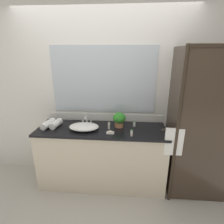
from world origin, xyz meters
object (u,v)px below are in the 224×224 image
(faucet, at_px, (87,121))
(amenity_bottle_shampoo, at_px, (134,124))
(sink_basin, at_px, (84,127))
(rolled_towel_near_edge, at_px, (48,124))
(potted_plant, at_px, (119,119))
(soap_dish, at_px, (110,132))
(amenity_bottle_body_wash, at_px, (109,126))
(rolled_towel_middle, at_px, (56,124))
(amenity_bottle_conditioner, at_px, (132,133))

(faucet, distance_m, amenity_bottle_shampoo, 0.69)
(sink_basin, distance_m, rolled_towel_near_edge, 0.53)
(potted_plant, distance_m, soap_dish, 0.27)
(sink_basin, height_order, potted_plant, potted_plant)
(amenity_bottle_body_wash, height_order, rolled_towel_middle, amenity_bottle_body_wash)
(amenity_bottle_conditioner, xyz_separation_m, rolled_towel_middle, (-1.07, 0.21, 0.00))
(soap_dish, xyz_separation_m, amenity_bottle_body_wash, (-0.03, 0.13, 0.03))
(amenity_bottle_shampoo, xyz_separation_m, rolled_towel_near_edge, (-1.22, -0.12, 0.01))
(amenity_bottle_conditioner, distance_m, amenity_bottle_shampoo, 0.32)
(amenity_bottle_body_wash, distance_m, amenity_bottle_shampoo, 0.37)
(amenity_bottle_body_wash, relative_size, rolled_towel_near_edge, 0.39)
(amenity_bottle_shampoo, bearing_deg, rolled_towel_middle, -174.41)
(potted_plant, relative_size, amenity_bottle_shampoo, 2.62)
(amenity_bottle_shampoo, height_order, rolled_towel_near_edge, rolled_towel_near_edge)
(potted_plant, height_order, rolled_towel_middle, potted_plant)
(faucet, distance_m, rolled_towel_middle, 0.43)
(sink_basin, bearing_deg, amenity_bottle_conditioner, -13.34)
(sink_basin, xyz_separation_m, amenity_bottle_body_wash, (0.34, 0.04, 0.01))
(sink_basin, distance_m, soap_dish, 0.38)
(sink_basin, relative_size, soap_dish, 4.11)
(sink_basin, height_order, amenity_bottle_body_wash, amenity_bottle_body_wash)
(soap_dish, distance_m, rolled_towel_middle, 0.80)
(potted_plant, bearing_deg, soap_dish, -115.83)
(soap_dish, height_order, amenity_bottle_body_wash, amenity_bottle_body_wash)
(amenity_bottle_body_wash, bearing_deg, potted_plant, 32.19)
(amenity_bottle_conditioner, xyz_separation_m, amenity_bottle_shampoo, (0.04, 0.31, -0.00))
(soap_dish, relative_size, rolled_towel_near_edge, 0.39)
(amenity_bottle_body_wash, bearing_deg, sink_basin, -173.12)
(faucet, relative_size, rolled_towel_near_edge, 0.66)
(potted_plant, xyz_separation_m, rolled_towel_middle, (-0.90, -0.08, -0.07))
(faucet, relative_size, soap_dish, 1.70)
(sink_basin, height_order, faucet, faucet)
(soap_dish, bearing_deg, rolled_towel_middle, 169.58)
(sink_basin, height_order, soap_dish, sink_basin)
(soap_dish, xyz_separation_m, rolled_towel_near_edge, (-0.90, 0.13, 0.03))
(rolled_towel_near_edge, bearing_deg, amenity_bottle_conditioner, -9.21)
(faucet, bearing_deg, rolled_towel_near_edge, -165.60)
(soap_dish, relative_size, amenity_bottle_conditioner, 1.11)
(potted_plant, relative_size, rolled_towel_near_edge, 0.83)
(amenity_bottle_body_wash, xyz_separation_m, amenity_bottle_shampoo, (0.35, 0.12, -0.01))
(potted_plant, relative_size, amenity_bottle_body_wash, 2.12)
(rolled_towel_middle, bearing_deg, soap_dish, -10.42)
(amenity_bottle_body_wash, bearing_deg, rolled_towel_near_edge, -179.69)
(faucet, distance_m, amenity_bottle_body_wash, 0.37)
(potted_plant, height_order, soap_dish, potted_plant)
(soap_dish, bearing_deg, amenity_bottle_conditioner, -12.28)
(sink_basin, relative_size, rolled_towel_near_edge, 1.60)
(faucet, bearing_deg, sink_basin, -90.00)
(faucet, relative_size, amenity_bottle_body_wash, 1.71)
(amenity_bottle_body_wash, xyz_separation_m, rolled_towel_near_edge, (-0.87, -0.00, 0.00))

